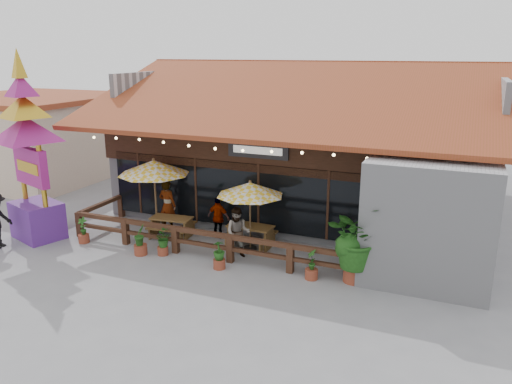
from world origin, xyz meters
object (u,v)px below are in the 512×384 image
at_px(umbrella_right, 250,189).
at_px(thai_sign_tower, 27,134).
at_px(umbrella_left, 154,168).
at_px(tropical_plant, 356,238).
at_px(picnic_table_left, 172,223).
at_px(picnic_table_right, 250,232).

height_order(umbrella_right, thai_sign_tower, thai_sign_tower).
xyz_separation_m(umbrella_left, tropical_plant, (7.64, -1.38, -1.07)).
bearing_deg(tropical_plant, umbrella_left, 169.74).
height_order(umbrella_right, picnic_table_left, umbrella_right).
bearing_deg(thai_sign_tower, picnic_table_left, 24.22).
xyz_separation_m(thai_sign_tower, tropical_plant, (11.20, 0.79, -2.38)).
bearing_deg(umbrella_right, picnic_table_right, 112.04).
distance_m(umbrella_left, tropical_plant, 7.84).
bearing_deg(picnic_table_left, picnic_table_right, 3.68).
height_order(umbrella_left, picnic_table_right, umbrella_left).
relative_size(umbrella_left, thai_sign_tower, 0.39).
bearing_deg(umbrella_right, tropical_plant, -16.69).
relative_size(picnic_table_left, tropical_plant, 0.67).
xyz_separation_m(picnic_table_left, thai_sign_tower, (-4.33, -1.95, 3.26)).
bearing_deg(picnic_table_left, umbrella_right, -0.55).
bearing_deg(umbrella_left, umbrella_right, -3.76).
relative_size(umbrella_right, picnic_table_left, 1.54).
relative_size(thai_sign_tower, tropical_plant, 2.99).
distance_m(umbrella_left, picnic_table_right, 4.24).
bearing_deg(umbrella_right, thai_sign_tower, -165.51).
relative_size(umbrella_left, umbrella_right, 1.13).
relative_size(umbrella_right, picnic_table_right, 1.55).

